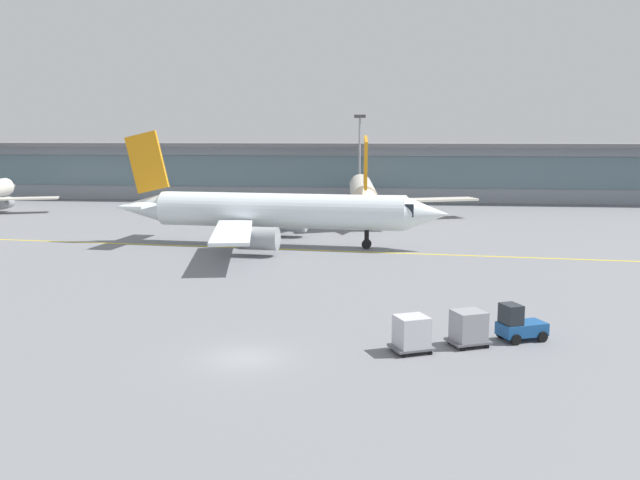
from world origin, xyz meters
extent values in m
plane|color=slate|center=(0.00, 0.00, 0.00)|extent=(400.00, 400.00, 0.00)
cube|color=yellow|center=(-3.98, 33.08, 0.00)|extent=(109.58, 10.31, 0.01)
cube|color=#8C939E|center=(0.00, 84.34, 4.50)|extent=(209.07, 8.00, 9.00)
cube|color=slate|center=(0.00, 80.26, 4.95)|extent=(200.70, 0.16, 5.04)
cube|color=slate|center=(0.00, 82.84, 9.30)|extent=(217.43, 11.00, 0.60)
cone|color=silver|center=(-54.00, 71.64, 2.85)|extent=(2.86, 3.50, 2.63)
cube|color=black|center=(-53.84, 69.44, 3.19)|extent=(2.33, 2.64, 0.97)
cube|color=silver|center=(-45.97, 58.96, 2.09)|extent=(11.58, 6.38, 0.23)
cylinder|color=#999EA3|center=(-48.33, 60.01, 1.32)|extent=(1.92, 3.04, 1.71)
cylinder|color=silver|center=(3.06, 60.57, 3.42)|extent=(5.06, 24.08, 3.32)
cone|color=silver|center=(2.04, 74.48, 3.42)|extent=(3.44, 4.20, 3.15)
cube|color=black|center=(2.24, 71.83, 3.83)|extent=(2.80, 3.17, 1.16)
cone|color=silver|center=(4.13, 46.00, 3.42)|extent=(3.20, 5.50, 2.82)
cube|color=silver|center=(-5.27, 58.00, 2.50)|extent=(14.02, 5.86, 0.27)
cylinder|color=#999EA3|center=(-2.65, 59.66, 1.58)|extent=(2.30, 3.66, 2.05)
cube|color=silver|center=(11.68, 59.25, 2.50)|extent=(13.91, 7.66, 0.27)
cylinder|color=#999EA3|center=(8.84, 60.51, 1.58)|extent=(2.30, 3.66, 2.05)
cube|color=orange|center=(4.05, 47.06, 7.91)|extent=(0.68, 4.49, 6.25)
cube|color=silver|center=(1.59, 47.27, 3.92)|extent=(5.04, 2.69, 0.23)
cube|color=silver|center=(6.46, 47.63, 3.92)|extent=(5.04, 2.69, 0.23)
cylinder|color=black|center=(2.45, 68.91, 0.88)|extent=(0.43, 0.43, 1.76)
cylinder|color=black|center=(2.45, 68.91, 0.44)|extent=(0.60, 0.92, 0.88)
cylinder|color=black|center=(0.96, 58.46, 0.88)|extent=(0.43, 0.43, 1.76)
cylinder|color=black|center=(0.96, 58.46, 0.44)|extent=(0.60, 0.92, 0.88)
cylinder|color=black|center=(5.44, 58.79, 0.88)|extent=(0.43, 0.43, 1.76)
cylinder|color=black|center=(5.44, 58.79, 0.44)|extent=(0.60, 0.92, 0.88)
cylinder|color=white|center=(-3.98, 35.08, 3.60)|extent=(25.37, 5.76, 3.49)
cone|color=white|center=(10.63, 33.75, 3.60)|extent=(4.48, 3.69, 3.32)
cube|color=black|center=(7.85, 34.01, 4.03)|extent=(3.38, 3.00, 1.22)
cone|color=white|center=(-19.29, 36.47, 3.60)|extent=(5.84, 3.46, 2.97)
cube|color=white|center=(-5.22, 44.17, 2.64)|extent=(8.28, 14.60, 0.29)
cylinder|color=#999EA3|center=(-3.95, 41.17, 1.66)|extent=(3.88, 2.48, 2.16)
cube|color=white|center=(-6.84, 26.36, 2.64)|extent=(5.94, 14.75, 0.29)
cylinder|color=#999EA3|center=(-5.04, 29.09, 1.66)|extent=(3.88, 2.48, 2.16)
cube|color=orange|center=(-18.18, 36.37, 8.32)|extent=(4.72, 0.79, 6.58)
cube|color=white|center=(-17.54, 38.89, 4.12)|extent=(2.92, 5.34, 0.25)
cube|color=white|center=(-18.00, 33.78, 4.12)|extent=(2.92, 5.34, 0.25)
cylinder|color=black|center=(4.79, 34.29, 0.92)|extent=(0.45, 0.45, 1.85)
cylinder|color=black|center=(4.79, 34.29, 0.46)|extent=(0.97, 0.65, 0.92)
cylinder|color=black|center=(-5.82, 37.62, 0.92)|extent=(0.45, 0.45, 1.85)
cylinder|color=black|center=(-5.82, 37.62, 0.46)|extent=(0.97, 0.65, 0.92)
cylinder|color=black|center=(-6.24, 32.91, 0.92)|extent=(0.45, 0.45, 1.85)
cylinder|color=black|center=(-6.24, 32.91, 0.46)|extent=(0.97, 0.65, 0.92)
cube|color=#194C8C|center=(14.66, 4.75, 0.65)|extent=(2.95, 2.36, 0.70)
cube|color=#1E2328|center=(13.98, 4.44, 1.55)|extent=(1.34, 1.50, 1.10)
cylinder|color=black|center=(15.14, 5.74, 0.30)|extent=(0.64, 0.45, 0.60)
cylinder|color=black|center=(15.73, 4.47, 0.30)|extent=(0.64, 0.45, 0.60)
cylinder|color=black|center=(13.60, 5.03, 0.30)|extent=(0.64, 0.45, 0.60)
cylinder|color=black|center=(14.19, 3.76, 0.30)|extent=(0.64, 0.45, 0.60)
cube|color=#595B60|center=(11.59, 3.33, 0.28)|extent=(2.58, 2.33, 0.12)
cube|color=gray|center=(11.59, 3.33, 1.14)|extent=(2.08, 2.03, 1.60)
cylinder|color=black|center=(11.97, 4.28, 0.11)|extent=(0.24, 0.18, 0.22)
cylinder|color=black|center=(12.56, 3.01, 0.11)|extent=(0.24, 0.18, 0.22)
cylinder|color=black|center=(10.61, 3.65, 0.11)|extent=(0.24, 0.18, 0.22)
cylinder|color=black|center=(11.20, 2.38, 0.11)|extent=(0.24, 0.18, 0.22)
cube|color=#595B60|center=(8.51, 1.90, 0.28)|extent=(2.58, 2.33, 0.12)
cube|color=silver|center=(8.51, 1.90, 1.14)|extent=(2.08, 2.03, 1.60)
cylinder|color=black|center=(8.90, 2.85, 0.11)|extent=(0.24, 0.18, 0.22)
cylinder|color=black|center=(9.49, 1.58, 0.11)|extent=(0.24, 0.18, 0.22)
cylinder|color=black|center=(7.54, 2.22, 0.11)|extent=(0.24, 0.18, 0.22)
cylinder|color=black|center=(8.13, 0.95, 0.11)|extent=(0.24, 0.18, 0.22)
cylinder|color=gray|center=(1.80, 76.63, 6.80)|extent=(0.36, 0.36, 13.60)
cube|color=#3F3F42|center=(1.80, 76.63, 13.85)|extent=(1.80, 0.30, 0.50)
camera|label=1|loc=(7.55, -33.45, 11.47)|focal=38.88mm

